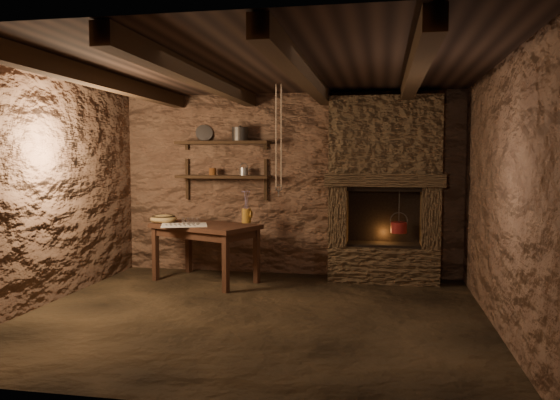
% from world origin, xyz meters
% --- Properties ---
extents(floor, '(4.50, 4.50, 0.00)m').
position_xyz_m(floor, '(0.00, 0.00, 0.00)').
color(floor, black).
rests_on(floor, ground).
extents(back_wall, '(4.50, 0.04, 2.40)m').
position_xyz_m(back_wall, '(0.00, 2.00, 1.20)').
color(back_wall, '#482E22').
rests_on(back_wall, floor).
extents(front_wall, '(4.50, 0.04, 2.40)m').
position_xyz_m(front_wall, '(0.00, -2.00, 1.20)').
color(front_wall, '#482E22').
rests_on(front_wall, floor).
extents(left_wall, '(0.04, 4.00, 2.40)m').
position_xyz_m(left_wall, '(-2.25, 0.00, 1.20)').
color(left_wall, '#482E22').
rests_on(left_wall, floor).
extents(right_wall, '(0.04, 4.00, 2.40)m').
position_xyz_m(right_wall, '(2.25, 0.00, 1.20)').
color(right_wall, '#482E22').
rests_on(right_wall, floor).
extents(ceiling, '(4.50, 4.00, 0.04)m').
position_xyz_m(ceiling, '(0.00, 0.00, 2.40)').
color(ceiling, black).
rests_on(ceiling, back_wall).
extents(beam_far_left, '(0.14, 3.95, 0.16)m').
position_xyz_m(beam_far_left, '(-1.50, 0.00, 2.31)').
color(beam_far_left, black).
rests_on(beam_far_left, ceiling).
extents(beam_mid_left, '(0.14, 3.95, 0.16)m').
position_xyz_m(beam_mid_left, '(-0.50, 0.00, 2.31)').
color(beam_mid_left, black).
rests_on(beam_mid_left, ceiling).
extents(beam_mid_right, '(0.14, 3.95, 0.16)m').
position_xyz_m(beam_mid_right, '(0.50, 0.00, 2.31)').
color(beam_mid_right, black).
rests_on(beam_mid_right, ceiling).
extents(beam_far_right, '(0.14, 3.95, 0.16)m').
position_xyz_m(beam_far_right, '(1.50, 0.00, 2.31)').
color(beam_far_right, black).
rests_on(beam_far_right, ceiling).
extents(shelf_lower, '(1.25, 0.30, 0.04)m').
position_xyz_m(shelf_lower, '(-0.85, 1.84, 1.30)').
color(shelf_lower, black).
rests_on(shelf_lower, back_wall).
extents(shelf_upper, '(1.25, 0.30, 0.04)m').
position_xyz_m(shelf_upper, '(-0.85, 1.84, 1.75)').
color(shelf_upper, black).
rests_on(shelf_upper, back_wall).
extents(hearth, '(1.43, 0.51, 2.30)m').
position_xyz_m(hearth, '(1.25, 1.77, 1.23)').
color(hearth, '#38291C').
rests_on(hearth, floor).
extents(work_table, '(1.46, 1.17, 0.73)m').
position_xyz_m(work_table, '(-0.93, 1.32, 0.39)').
color(work_table, black).
rests_on(work_table, floor).
extents(linen_cloth, '(0.66, 0.60, 0.01)m').
position_xyz_m(linen_cloth, '(-1.14, 1.14, 0.73)').
color(linen_cloth, white).
rests_on(linen_cloth, work_table).
extents(pewter_cutlery_row, '(0.49, 0.32, 0.01)m').
position_xyz_m(pewter_cutlery_row, '(-1.14, 1.12, 0.74)').
color(pewter_cutlery_row, gray).
rests_on(pewter_cutlery_row, linen_cloth).
extents(drinking_glasses, '(0.18, 0.05, 0.07)m').
position_xyz_m(drinking_glasses, '(-1.12, 1.24, 0.77)').
color(drinking_glasses, white).
rests_on(drinking_glasses, linen_cloth).
extents(stoneware_jug, '(0.14, 0.13, 0.42)m').
position_xyz_m(stoneware_jug, '(-0.46, 1.55, 0.90)').
color(stoneware_jug, '#98671D').
rests_on(stoneware_jug, work_table).
extents(wooden_bowl, '(0.45, 0.45, 0.12)m').
position_xyz_m(wooden_bowl, '(-1.51, 1.39, 0.77)').
color(wooden_bowl, olive).
rests_on(wooden_bowl, work_table).
extents(iron_stockpot, '(0.21, 0.21, 0.16)m').
position_xyz_m(iron_stockpot, '(-0.62, 1.84, 1.85)').
color(iron_stockpot, '#2C2927').
rests_on(iron_stockpot, shelf_upper).
extents(tin_pan, '(0.25, 0.18, 0.23)m').
position_xyz_m(tin_pan, '(-1.14, 1.94, 1.88)').
color(tin_pan, '#A1A09C').
rests_on(tin_pan, shelf_upper).
extents(small_kettle, '(0.16, 0.12, 0.16)m').
position_xyz_m(small_kettle, '(-0.57, 1.84, 1.37)').
color(small_kettle, '#A1A09C').
rests_on(small_kettle, shelf_lower).
extents(rusty_tin, '(0.10, 0.10, 0.09)m').
position_xyz_m(rusty_tin, '(-1.00, 1.84, 1.37)').
color(rusty_tin, '#5C2E12').
rests_on(rusty_tin, shelf_lower).
extents(red_pot, '(0.22, 0.22, 0.54)m').
position_xyz_m(red_pot, '(1.44, 1.72, 0.70)').
color(red_pot, maroon).
rests_on(red_pot, hearth).
extents(hanging_ropes, '(0.08, 0.08, 1.20)m').
position_xyz_m(hanging_ropes, '(0.05, 1.05, 1.80)').
color(hanging_ropes, '#C4AA8A').
rests_on(hanging_ropes, ceiling).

